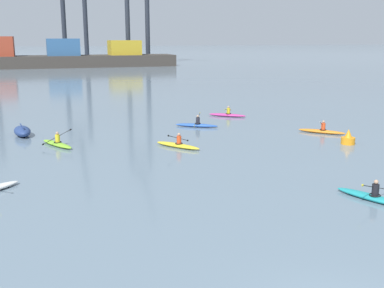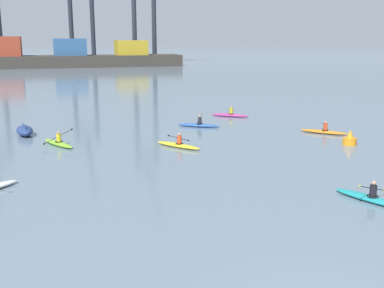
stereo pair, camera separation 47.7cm
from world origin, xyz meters
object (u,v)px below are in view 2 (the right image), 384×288
Objects in this scene: kayak_yellow at (178,145)px; kayak_blue at (199,125)px; channel_buoy at (350,139)px; kayak_lime at (58,143)px; kayak_teal at (371,198)px; kayak_magenta at (230,115)px; container_barge at (69,57)px; capsized_dinghy at (25,131)px; gantry_crane_west_mid at (81,3)px; kayak_orange at (324,131)px.

kayak_yellow is 0.97× the size of kayak_blue.
kayak_blue is at bearing 130.50° from channel_buoy.
kayak_lime is 19.48m from kayak_teal.
kayak_lime is at bearing -154.06° from kayak_magenta.
kayak_teal is at bearing -96.18° from kayak_magenta.
container_barge is 81.49m from capsized_dinghy.
container_barge is 15.69× the size of kayak_teal.
kayak_lime reaches higher than kayak_teal.
kayak_lime is at bearing 163.49° from channel_buoy.
gantry_crane_west_mid reaches higher than container_barge.
kayak_magenta is at bearing 25.94° from kayak_lime.
kayak_yellow is at bearing -118.46° from kayak_blue.
capsized_dinghy is 22.52m from channel_buoy.
kayak_orange is (18.65, -1.76, -0.00)m from kayak_lime.
kayak_orange is 9.76m from kayak_magenta.
kayak_lime is at bearing -61.02° from capsized_dinghy.
kayak_teal is (3.25, -114.74, -15.72)m from gantry_crane_west_mid.
kayak_yellow is at bearing -126.93° from kayak_magenta.
kayak_teal is at bearing -85.56° from container_barge.
capsized_dinghy is at bearing -169.30° from kayak_magenta.
kayak_lime is at bearing -95.28° from gantry_crane_west_mid.
kayak_orange reaches higher than kayak_magenta.
container_barge is at bearing 99.11° from kayak_orange.
container_barge reaches higher than kayak_teal.
container_barge is at bearing 91.70° from kayak_yellow.
kayak_lime is (-4.70, -85.18, -2.19)m from container_barge.
kayak_lime is 1.15× the size of kayak_orange.
gantry_crane_west_mid is at bearing 94.90° from channel_buoy.
container_barge is 78.63m from kayak_magenta.
kayak_magenta is (7.56, 10.06, 0.00)m from kayak_yellow.
container_barge is 91.61m from channel_buoy.
gantry_crane_west_mid is 12.11× the size of capsized_dinghy.
kayak_teal reaches higher than kayak_magenta.
kayak_orange is at bearing -84.70° from gantry_crane_west_mid.
container_barge is 85.34m from kayak_lime.
kayak_lime and kayak_yellow have the same top height.
kayak_blue is at bearing 17.71° from kayak_lime.
kayak_yellow is (-10.92, 2.58, -0.19)m from channel_buoy.
kayak_teal is (-6.17, -13.19, 0.00)m from kayak_orange.
kayak_blue is (-4.18, -3.82, 0.00)m from kayak_magenta.
kayak_orange is at bearing -33.11° from kayak_blue.
gantry_crane_west_mid is 10.64× the size of kayak_yellow.
kayak_magenta is (-3.35, 12.64, -0.19)m from channel_buoy.
kayak_orange is at bearing -15.47° from capsized_dinghy.
kayak_teal is 22.33m from kayak_magenta.
channel_buoy is (13.53, -90.59, -2.01)m from container_barge.
kayak_teal is at bearing -88.38° from gantry_crane_west_mid.
channel_buoy is 11.60m from kayak_blue.
gantry_crane_west_mid reaches higher than channel_buoy.
kayak_blue is at bearing -85.81° from container_barge.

